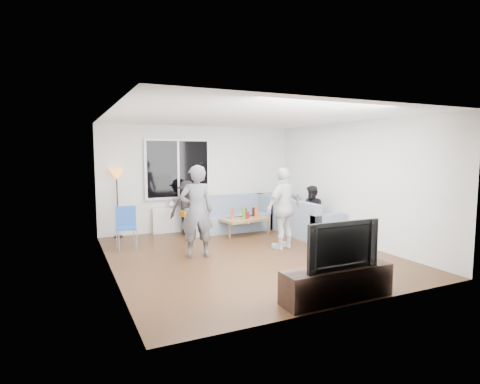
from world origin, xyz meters
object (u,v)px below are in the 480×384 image
coffee_table (245,226)px  tv_console (337,283)px  sofa_right_section (304,217)px  spectator_back (187,208)px  spectator_right (312,212)px  side_chair (126,228)px  sofa_back_section (229,214)px  player_right (284,208)px  player_left (197,211)px  floor_lamp (117,204)px  television (338,244)px

coffee_table → tv_console: size_ratio=0.69×
sofa_right_section → spectator_back: size_ratio=1.56×
spectator_right → side_chair: bearing=-112.9°
sofa_back_section → tv_console: bearing=-96.0°
coffee_table → player_right: 1.63m
player_right → player_left: bearing=-22.4°
sofa_back_section → sofa_right_section: (1.44, -1.19, 0.00)m
spectator_back → tv_console: 4.85m
spectator_right → floor_lamp: bearing=-128.5°
television → player_left: bearing=109.7°
player_right → spectator_back: (-1.38, 2.15, -0.19)m
floor_lamp → sofa_back_section: bearing=-7.9°
sofa_right_section → player_right: player_right is taller
player_left → television: 2.99m
player_left → television: size_ratio=1.56×
side_chair → television: size_ratio=0.78×
player_left → spectator_right: size_ratio=1.45×
sofa_back_section → floor_lamp: bearing=172.1°
coffee_table → player_right: bearing=-83.8°
floor_lamp → tv_console: bearing=-67.5°
side_chair → player_left: (1.12, -1.11, 0.43)m
floor_lamp → sofa_right_section: bearing=-20.9°
player_right → spectator_back: bearing=-74.6°
sofa_right_section → coffee_table: sofa_right_section is taller
sofa_right_section → sofa_back_section: bearing=50.5°
coffee_table → spectator_back: spectator_back is taller
television → player_right: bearing=73.2°
floor_lamp → spectator_right: floor_lamp is taller
sofa_back_section → tv_console: size_ratio=1.44×
player_left → spectator_right: (2.95, 0.45, -0.27)m
floor_lamp → player_right: (2.92, -2.49, 0.05)m
television → floor_lamp: bearing=112.5°
player_left → tv_console: 3.05m
sofa_right_section → television: 4.09m
floor_lamp → television: 5.56m
player_right → spectator_right: (1.15, 0.61, -0.23)m
television → spectator_right: bearing=59.2°
side_chair → television: 4.47m
television → sofa_back_section: bearing=84.0°
tv_console → television: bearing=180.0°
spectator_right → television: size_ratio=1.08×
tv_console → side_chair: bearing=118.5°
player_left → spectator_back: 2.05m
player_right → spectator_back: size_ratio=1.29×
tv_console → television: 0.54m
spectator_right → tv_console: spectator_right is taller
sofa_back_section → player_right: (0.30, -2.12, 0.40)m
sofa_back_section → floor_lamp: size_ratio=1.47×
player_left → spectator_back: (0.43, 1.99, -0.22)m
side_chair → player_right: size_ratio=0.52×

